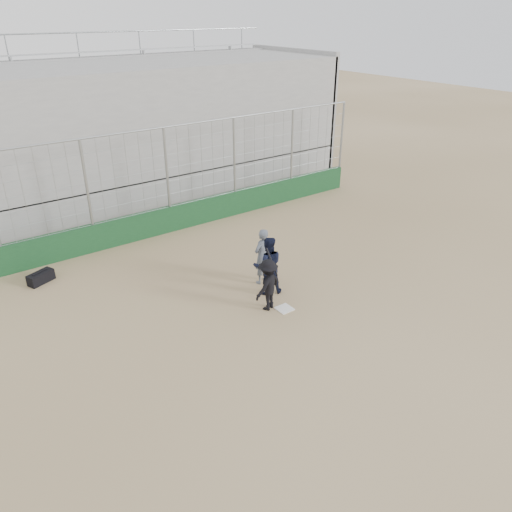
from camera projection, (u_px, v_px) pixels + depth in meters
ground at (284, 309)px, 14.41m from camera, size 90.00×90.00×0.00m
home_plate at (284, 309)px, 14.40m from camera, size 0.44×0.44×0.02m
backstop at (170, 208)px, 19.04m from camera, size 18.10×0.25×4.04m
bleachers at (114, 132)px, 21.75m from camera, size 20.25×6.70×6.98m
batter_at_plate at (268, 285)px, 14.11m from camera, size 1.13×0.87×1.72m
catcher_crouched at (268, 275)px, 14.94m from camera, size 1.10×1.00×1.24m
umpire at (262, 259)px, 15.48m from camera, size 0.75×0.58×1.63m
equipment_bag at (41, 277)px, 15.73m from camera, size 0.89×0.64×0.39m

